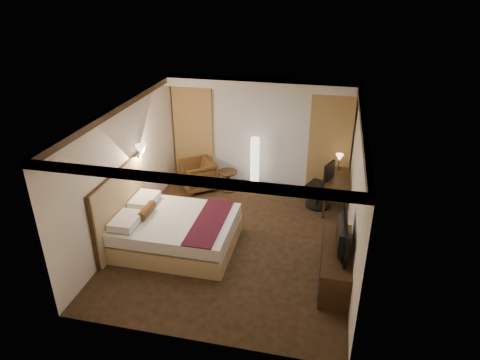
% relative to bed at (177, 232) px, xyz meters
% --- Properties ---
extents(floor, '(4.50, 5.50, 0.01)m').
position_rel_bed_xyz_m(floor, '(1.07, 0.49, -0.33)').
color(floor, black).
rests_on(floor, ground).
extents(ceiling, '(4.50, 5.50, 0.01)m').
position_rel_bed_xyz_m(ceiling, '(1.07, 0.49, 2.37)').
color(ceiling, white).
rests_on(ceiling, back_wall).
extents(back_wall, '(4.50, 0.02, 2.70)m').
position_rel_bed_xyz_m(back_wall, '(1.07, 3.24, 1.02)').
color(back_wall, silver).
rests_on(back_wall, floor).
extents(left_wall, '(0.02, 5.50, 2.70)m').
position_rel_bed_xyz_m(left_wall, '(-1.18, 0.49, 1.02)').
color(left_wall, silver).
rests_on(left_wall, floor).
extents(right_wall, '(0.02, 5.50, 2.70)m').
position_rel_bed_xyz_m(right_wall, '(3.32, 0.49, 1.02)').
color(right_wall, silver).
rests_on(right_wall, floor).
extents(crown_molding, '(4.50, 5.50, 0.12)m').
position_rel_bed_xyz_m(crown_molding, '(1.07, 0.49, 2.31)').
color(crown_molding, black).
rests_on(crown_molding, ceiling).
extents(soffit, '(4.50, 0.50, 0.20)m').
position_rel_bed_xyz_m(soffit, '(1.07, 2.99, 2.27)').
color(soffit, white).
rests_on(soffit, ceiling).
extents(curtain_sheer, '(2.48, 0.04, 2.45)m').
position_rel_bed_xyz_m(curtain_sheer, '(1.07, 3.16, 0.92)').
color(curtain_sheer, silver).
rests_on(curtain_sheer, back_wall).
extents(curtain_left_drape, '(1.00, 0.14, 2.45)m').
position_rel_bed_xyz_m(curtain_left_drape, '(-0.63, 3.10, 0.92)').
color(curtain_left_drape, '#AD824F').
rests_on(curtain_left_drape, back_wall).
extents(curtain_right_drape, '(1.00, 0.14, 2.45)m').
position_rel_bed_xyz_m(curtain_right_drape, '(2.77, 3.10, 0.92)').
color(curtain_right_drape, '#AD824F').
rests_on(curtain_right_drape, back_wall).
extents(wall_sconce, '(0.24, 0.24, 0.24)m').
position_rel_bed_xyz_m(wall_sconce, '(-1.02, 0.88, 1.29)').
color(wall_sconce, white).
rests_on(wall_sconce, left_wall).
extents(bed, '(2.25, 1.75, 0.66)m').
position_rel_bed_xyz_m(bed, '(0.00, 0.00, 0.00)').
color(bed, white).
rests_on(bed, floor).
extents(headboard, '(0.12, 2.05, 1.50)m').
position_rel_bed_xyz_m(headboard, '(-1.13, 0.00, 0.42)').
color(headboard, tan).
rests_on(headboard, floor).
extents(armchair, '(1.07, 1.08, 0.82)m').
position_rel_bed_xyz_m(armchair, '(-0.36, 2.47, 0.08)').
color(armchair, '#4A2B16').
rests_on(armchair, floor).
extents(side_table, '(0.48, 0.48, 0.52)m').
position_rel_bed_xyz_m(side_table, '(0.39, 2.54, -0.07)').
color(side_table, black).
rests_on(side_table, floor).
extents(floor_lamp, '(0.29, 0.29, 1.39)m').
position_rel_bed_xyz_m(floor_lamp, '(1.03, 2.72, 0.37)').
color(floor_lamp, white).
rests_on(floor_lamp, floor).
extents(desk, '(0.55, 1.24, 0.75)m').
position_rel_bed_xyz_m(desk, '(3.02, 2.28, 0.05)').
color(desk, black).
rests_on(desk, floor).
extents(desk_lamp, '(0.18, 0.18, 0.34)m').
position_rel_bed_xyz_m(desk_lamp, '(3.02, 2.75, 0.59)').
color(desk_lamp, '#FFD899').
rests_on(desk_lamp, desk).
extents(office_chair, '(0.74, 0.74, 1.16)m').
position_rel_bed_xyz_m(office_chair, '(2.62, 2.23, 0.25)').
color(office_chair, black).
rests_on(office_chair, floor).
extents(dresser, '(0.50, 1.68, 0.65)m').
position_rel_bed_xyz_m(dresser, '(3.07, -0.37, -0.00)').
color(dresser, black).
rests_on(dresser, floor).
extents(television, '(0.70, 1.15, 0.15)m').
position_rel_bed_xyz_m(television, '(3.04, -0.37, 0.65)').
color(television, black).
rests_on(television, dresser).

